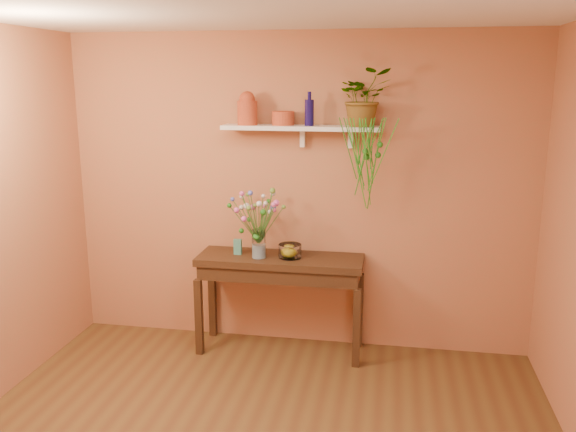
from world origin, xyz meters
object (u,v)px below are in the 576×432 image
Objects in this scene: spider_plant at (364,97)px; bouquet at (257,211)px; blue_bottle at (309,112)px; terracotta_jug at (247,109)px; glass_vase at (259,246)px; sideboard at (280,270)px; glass_bowl at (290,252)px.

bouquet is (-0.84, -0.18, -0.92)m from spider_plant.
blue_bottle is 0.45m from spider_plant.
terracotta_jug is 0.84m from bouquet.
blue_bottle is 1.18m from glass_vase.
glass_vase is 0.50× the size of bouquet.
terracotta_jug reaches higher than glass_vase.
terracotta_jug reaches higher than blue_bottle.
sideboard is 5.12× the size of blue_bottle.
sideboard is at bearing -170.65° from spider_plant.
blue_bottle is at bearing 22.41° from bouquet.
blue_bottle reaches higher than glass_bowl.
blue_bottle is 0.60× the size of spider_plant.
glass_vase is (-0.39, -0.16, -1.10)m from blue_bottle.
spider_plant is 1.92× the size of glass_vase.
terracotta_jug is (-0.29, 0.09, 1.34)m from sideboard.
sideboard is at bearing 171.79° from glass_bowl.
bouquet is at bearing -157.59° from blue_bottle.
sideboard is 5.09× the size of terracotta_jug.
terracotta_jug is 1.23m from glass_bowl.
bouquet is (-0.18, -0.07, 0.53)m from sideboard.
glass_bowl is at bearing -141.94° from blue_bottle.
sideboard is at bearing -156.82° from blue_bottle.
spider_plant is 1.25m from bouquet.
terracotta_jug is at bearing -178.96° from spider_plant.
blue_bottle reaches higher than glass_vase.
sideboard is at bearing 21.41° from bouquet.
glass_vase is at bearing -169.68° from glass_bowl.
glass_vase reaches higher than sideboard.
bouquet is at bearing -158.59° from sideboard.
spider_plant is at bearing 11.92° from glass_bowl.
terracotta_jug is at bearing 124.59° from bouquet.
glass_vase is (0.12, -0.15, -1.12)m from terracotta_jug.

